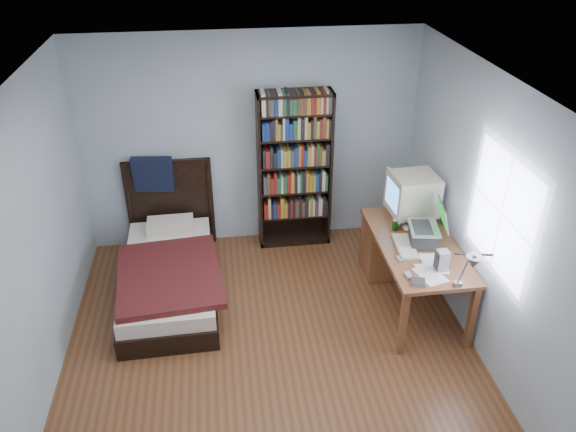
# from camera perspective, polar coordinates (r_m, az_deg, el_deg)

# --- Properties ---
(room) EXTENTS (4.20, 4.24, 2.50)m
(room) POSITION_cam_1_polar(r_m,az_deg,el_deg) (4.57, -1.52, -2.54)
(room) COLOR brown
(room) RESTS_ON ground
(desk) EXTENTS (0.75, 1.52, 0.73)m
(desk) POSITION_cam_1_polar(r_m,az_deg,el_deg) (6.15, 11.36, -3.09)
(desk) COLOR brown
(desk) RESTS_ON floor
(crt_monitor) EXTENTS (0.48, 0.44, 0.52)m
(crt_monitor) POSITION_cam_1_polar(r_m,az_deg,el_deg) (5.89, 12.50, 2.14)
(crt_monitor) COLOR beige
(crt_monitor) RESTS_ON desk
(laptop) EXTENTS (0.41, 0.41, 0.44)m
(laptop) POSITION_cam_1_polar(r_m,az_deg,el_deg) (5.60, 13.77, -1.63)
(laptop) COLOR #2D2D30
(laptop) RESTS_ON desk
(desk_lamp) EXTENTS (0.24, 0.54, 0.64)m
(desk_lamp) POSITION_cam_1_polar(r_m,az_deg,el_deg) (4.54, 18.15, -4.64)
(desk_lamp) COLOR #99999E
(desk_lamp) RESTS_ON desk
(keyboard) EXTENTS (0.21, 0.45, 0.04)m
(keyboard) POSITION_cam_1_polar(r_m,az_deg,el_deg) (5.54, 11.81, -3.07)
(keyboard) COLOR beige
(keyboard) RESTS_ON desk
(speaker) EXTENTS (0.11, 0.11, 0.20)m
(speaker) POSITION_cam_1_polar(r_m,az_deg,el_deg) (5.27, 15.39, -4.40)
(speaker) COLOR gray
(speaker) RESTS_ON desk
(soda_can) EXTENTS (0.06, 0.06, 0.11)m
(soda_can) POSITION_cam_1_polar(r_m,az_deg,el_deg) (5.79, 10.85, -0.90)
(soda_can) COLOR #07380B
(soda_can) RESTS_ON desk
(mouse) EXTENTS (0.07, 0.13, 0.04)m
(mouse) POSITION_cam_1_polar(r_m,az_deg,el_deg) (5.84, 11.90, -1.16)
(mouse) COLOR silver
(mouse) RESTS_ON desk
(phone_silver) EXTENTS (0.05, 0.10, 0.02)m
(phone_silver) POSITION_cam_1_polar(r_m,az_deg,el_deg) (5.36, 11.29, -4.32)
(phone_silver) COLOR silver
(phone_silver) RESTS_ON desk
(phone_grey) EXTENTS (0.05, 0.10, 0.02)m
(phone_grey) POSITION_cam_1_polar(r_m,az_deg,el_deg) (5.16, 12.13, -5.91)
(phone_grey) COLOR gray
(phone_grey) RESTS_ON desk
(external_drive) EXTENTS (0.15, 0.15, 0.02)m
(external_drive) POSITION_cam_1_polar(r_m,az_deg,el_deg) (5.09, 13.08, -6.60)
(external_drive) COLOR gray
(external_drive) RESTS_ON desk
(bookshelf) EXTENTS (0.84, 0.30, 1.87)m
(bookshelf) POSITION_cam_1_polar(r_m,az_deg,el_deg) (6.46, 0.65, 4.63)
(bookshelf) COLOR black
(bookshelf) RESTS_ON floor
(bed) EXTENTS (1.11, 2.03, 1.16)m
(bed) POSITION_cam_1_polar(r_m,az_deg,el_deg) (6.09, -11.96, -5.27)
(bed) COLOR black
(bed) RESTS_ON floor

